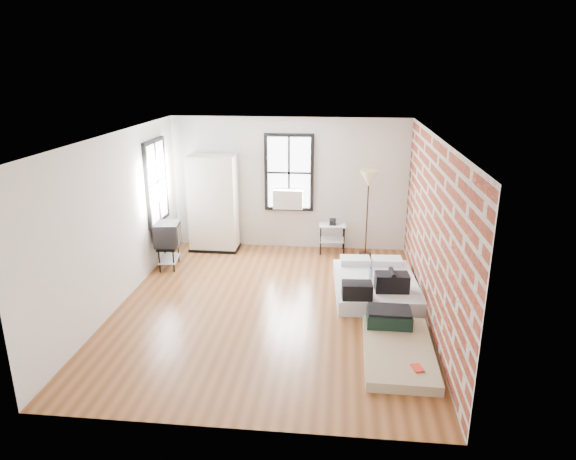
# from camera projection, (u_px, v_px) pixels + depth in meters

# --- Properties ---
(ground) EXTENTS (6.00, 6.00, 0.00)m
(ground) POSITION_uv_depth(u_px,v_px,m) (271.00, 307.00, 8.47)
(ground) COLOR brown
(ground) RESTS_ON ground
(room_shell) EXTENTS (5.02, 6.02, 2.80)m
(room_shell) POSITION_uv_depth(u_px,v_px,m) (287.00, 200.00, 8.26)
(room_shell) COLOR silver
(room_shell) RESTS_ON ground
(mattress_main) EXTENTS (1.51, 1.98, 0.61)m
(mattress_main) POSITION_uv_depth(u_px,v_px,m) (375.00, 284.00, 8.92)
(mattress_main) COLOR white
(mattress_main) RESTS_ON ground
(mattress_bare) EXTENTS (0.95, 1.78, 0.38)m
(mattress_bare) POSITION_uv_depth(u_px,v_px,m) (396.00, 343.00, 7.15)
(mattress_bare) COLOR tan
(mattress_bare) RESTS_ON ground
(wardrobe) EXTENTS (1.04, 0.60, 2.03)m
(wardrobe) POSITION_uv_depth(u_px,v_px,m) (213.00, 204.00, 10.83)
(wardrobe) COLOR black
(wardrobe) RESTS_ON ground
(side_table) EXTENTS (0.58, 0.47, 0.73)m
(side_table) POSITION_uv_depth(u_px,v_px,m) (332.00, 230.00, 10.80)
(side_table) COLOR black
(side_table) RESTS_ON ground
(floor_lamp) EXTENTS (0.39, 0.39, 1.80)m
(floor_lamp) POSITION_uv_depth(u_px,v_px,m) (369.00, 182.00, 10.34)
(floor_lamp) COLOR black
(floor_lamp) RESTS_ON ground
(tv_stand) EXTENTS (0.52, 0.69, 0.91)m
(tv_stand) POSITION_uv_depth(u_px,v_px,m) (168.00, 236.00, 9.94)
(tv_stand) COLOR black
(tv_stand) RESTS_ON ground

